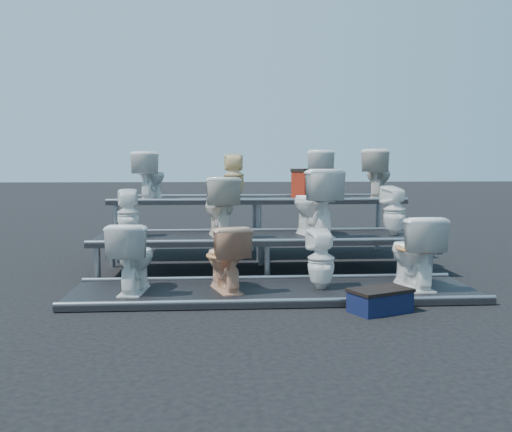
{
  "coord_description": "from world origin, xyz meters",
  "views": [
    {
      "loc": [
        -0.6,
        -7.13,
        1.35
      ],
      "look_at": [
        -0.09,
        0.1,
        0.71
      ],
      "focal_mm": 40.0,
      "sensor_mm": 36.0,
      "label": 1
    }
  ],
  "objects": [
    {
      "name": "step_stool",
      "position": [
        0.9,
        -2.07,
        0.1
      ],
      "size": [
        0.62,
        0.51,
        0.19
      ],
      "primitive_type": "cube",
      "rotation": [
        0.0,
        0.0,
        0.41
      ],
      "color": "#0E1533",
      "rests_on": "ground"
    },
    {
      "name": "toilet_2",
      "position": [
        0.49,
        -1.3,
        0.37
      ],
      "size": [
        0.32,
        0.32,
        0.63
      ],
      "primitive_type": "imported",
      "rotation": [
        0.0,
        0.0,
        3.26
      ],
      "color": "white",
      "rests_on": "tier_front"
    },
    {
      "name": "toilet_3",
      "position": [
        1.49,
        -1.3,
        0.44
      ],
      "size": [
        0.47,
        0.78,
        0.77
      ],
      "primitive_type": "imported",
      "rotation": [
        0.0,
        0.0,
        3.2
      ],
      "color": "white",
      "rests_on": "tier_front"
    },
    {
      "name": "tier_front",
      "position": [
        0.0,
        -1.3,
        0.03
      ],
      "size": [
        4.2,
        1.2,
        0.06
      ],
      "primitive_type": "cube",
      "color": "black",
      "rests_on": "ground"
    },
    {
      "name": "toilet_11",
      "position": [
        1.82,
        1.3,
        1.22
      ],
      "size": [
        0.65,
        0.81,
        0.73
      ],
      "primitive_type": "imported",
      "rotation": [
        0.0,
        0.0,
        2.75
      ],
      "color": "silver",
      "rests_on": "tier_back"
    },
    {
      "name": "toilet_10",
      "position": [
        0.95,
        1.3,
        1.22
      ],
      "size": [
        0.48,
        0.74,
        0.71
      ],
      "primitive_type": "imported",
      "rotation": [
        0.0,
        0.0,
        3.01
      ],
      "color": "white",
      "rests_on": "tier_back"
    },
    {
      "name": "tier_mid",
      "position": [
        0.0,
        0.0,
        0.23
      ],
      "size": [
        4.2,
        1.2,
        0.46
      ],
      "primitive_type": "cube",
      "color": "black",
      "rests_on": "ground"
    },
    {
      "name": "toilet_1",
      "position": [
        -0.51,
        -1.3,
        0.4
      ],
      "size": [
        0.54,
        0.74,
        0.68
      ],
      "primitive_type": "imported",
      "rotation": [
        0.0,
        0.0,
        3.41
      ],
      "color": "tan",
      "rests_on": "tier_front"
    },
    {
      "name": "red_crate",
      "position": [
        0.88,
        1.41,
        1.06
      ],
      "size": [
        0.66,
        0.59,
        0.39
      ],
      "primitive_type": "cube",
      "rotation": [
        0.0,
        0.0,
        0.34
      ],
      "color": "maroon",
      "rests_on": "tier_back"
    },
    {
      "name": "toilet_0",
      "position": [
        -1.45,
        -1.3,
        0.42
      ],
      "size": [
        0.46,
        0.73,
        0.71
      ],
      "primitive_type": "imported",
      "rotation": [
        0.0,
        0.0,
        3.05
      ],
      "color": "white",
      "rests_on": "tier_front"
    },
    {
      "name": "toilet_4",
      "position": [
        -1.69,
        0.0,
        0.76
      ],
      "size": [
        0.31,
        0.31,
        0.6
      ],
      "primitive_type": "imported",
      "rotation": [
        0.0,
        0.0,
        3.29
      ],
      "color": "white",
      "rests_on": "tier_mid"
    },
    {
      "name": "toilet_8",
      "position": [
        -1.56,
        1.3,
        1.2
      ],
      "size": [
        0.5,
        0.73,
        0.69
      ],
      "primitive_type": "imported",
      "rotation": [
        0.0,
        0.0,
        2.96
      ],
      "color": "white",
      "rests_on": "tier_back"
    },
    {
      "name": "tier_back",
      "position": [
        0.0,
        1.3,
        0.43
      ],
      "size": [
        4.2,
        1.2,
        0.86
      ],
      "primitive_type": "cube",
      "color": "black",
      "rests_on": "ground"
    },
    {
      "name": "toilet_7",
      "position": [
        1.68,
        0.0,
        0.78
      ],
      "size": [
        0.37,
        0.38,
        0.63
      ],
      "primitive_type": "imported",
      "rotation": [
        0.0,
        0.0,
        3.54
      ],
      "color": "white",
      "rests_on": "tier_mid"
    },
    {
      "name": "toilet_9",
      "position": [
        -0.34,
        1.3,
        1.19
      ],
      "size": [
        0.3,
        0.31,
        0.67
      ],
      "primitive_type": "imported",
      "rotation": [
        0.0,
        0.0,
        3.14
      ],
      "color": "beige",
      "rests_on": "tier_back"
    },
    {
      "name": "toilet_5",
      "position": [
        -0.55,
        0.0,
        0.84
      ],
      "size": [
        0.52,
        0.79,
        0.75
      ],
      "primitive_type": "imported",
      "rotation": [
        0.0,
        0.0,
        3.28
      ],
      "color": "silver",
      "rests_on": "tier_mid"
    },
    {
      "name": "ground",
      "position": [
        0.0,
        0.0,
        0.0
      ],
      "size": [
        80.0,
        80.0,
        0.0
      ],
      "primitive_type": "plane",
      "color": "black",
      "rests_on": "ground"
    },
    {
      "name": "toilet_6",
      "position": [
        0.64,
        0.0,
        0.88
      ],
      "size": [
        0.66,
        0.92,
        0.85
      ],
      "primitive_type": "imported",
      "rotation": [
        0.0,
        0.0,
        3.38
      ],
      "color": "white",
      "rests_on": "tier_mid"
    }
  ]
}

